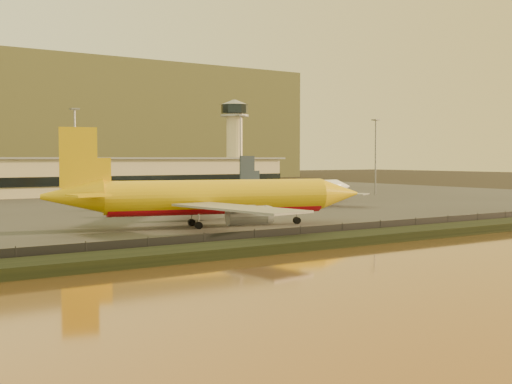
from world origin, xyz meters
TOP-DOWN VIEW (x-y plane):
  - ground at (0.00, 0.00)m, footprint 900.00×900.00m
  - embankment at (0.00, -17.00)m, footprint 320.00×7.00m
  - tarmac at (0.00, 95.00)m, footprint 320.00×220.00m
  - perimeter_fence at (0.00, -13.00)m, footprint 300.00×0.05m
  - terminal_building at (-14.52, 125.55)m, footprint 202.00×25.00m
  - control_tower at (70.00, 131.00)m, footprint 11.20×11.20m
  - apron_light_masts at (15.00, 75.00)m, footprint 152.20×12.20m
  - dhl_cargo_jet at (-6.71, 12.21)m, footprint 57.71×55.42m
  - white_narrowbody_jet at (40.53, 50.46)m, footprint 44.73×43.17m
  - gse_vehicle_yellow at (8.17, 23.04)m, footprint 3.76×2.11m
  - gse_vehicle_white at (-13.11, 39.87)m, footprint 4.30×2.21m

SIDE VIEW (x-z plane):
  - ground at x=0.00m, z-range 0.00..0.00m
  - tarmac at x=0.00m, z-range 0.00..0.20m
  - embankment at x=0.00m, z-range 0.00..1.40m
  - gse_vehicle_yellow at x=8.17m, z-range 0.20..1.80m
  - gse_vehicle_white at x=-13.11m, z-range 0.20..2.07m
  - perimeter_fence at x=0.00m, z-range 0.20..2.40m
  - white_narrowbody_jet at x=40.53m, z-range -2.39..10.48m
  - dhl_cargo_jet at x=-6.71m, z-range -3.31..14.10m
  - terminal_building at x=-14.52m, z-range -0.05..12.55m
  - apron_light_masts at x=15.00m, z-range 3.00..28.40m
  - control_tower at x=70.00m, z-range 3.91..39.41m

